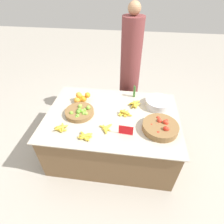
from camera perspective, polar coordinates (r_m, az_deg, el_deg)
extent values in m
plane|color=#ADA599|center=(2.56, 0.00, -11.82)|extent=(12.00, 12.00, 0.00)
cube|color=brown|center=(2.33, 0.00, -7.07)|extent=(1.53, 1.06, 0.62)
cube|color=#BCB29E|center=(2.10, 0.00, -1.17)|extent=(1.59, 1.10, 0.01)
cylinder|color=olive|center=(2.14, -10.55, -0.05)|extent=(0.34, 0.34, 0.05)
sphere|color=#7AB238|center=(2.05, -11.48, -1.79)|extent=(0.05, 0.05, 0.05)
sphere|color=#6BA333|center=(2.09, -10.92, 0.03)|extent=(0.05, 0.05, 0.05)
sphere|color=#89BC42|center=(2.12, -7.72, 1.47)|extent=(0.05, 0.05, 0.05)
sphere|color=#7AB238|center=(2.13, -10.63, 0.79)|extent=(0.04, 0.04, 0.04)
sphere|color=#89BC42|center=(2.17, -10.36, 1.88)|extent=(0.05, 0.05, 0.05)
sphere|color=#6BA333|center=(2.11, -9.12, -0.16)|extent=(0.04, 0.04, 0.04)
sphere|color=#7AB238|center=(2.09, -9.72, 0.33)|extent=(0.05, 0.05, 0.05)
sphere|color=#89BC42|center=(2.06, -8.47, -0.48)|extent=(0.05, 0.05, 0.05)
sphere|color=#6BA333|center=(2.10, -10.59, 0.77)|extent=(0.05, 0.05, 0.05)
sphere|color=#6BA333|center=(2.05, -11.16, -1.26)|extent=(0.05, 0.05, 0.05)
sphere|color=#7AB238|center=(2.10, -13.12, -0.31)|extent=(0.05, 0.05, 0.05)
sphere|color=#7AB238|center=(2.11, -8.92, 0.67)|extent=(0.04, 0.04, 0.04)
sphere|color=#89BC42|center=(2.07, -9.16, -0.51)|extent=(0.05, 0.05, 0.05)
cylinder|color=olive|center=(1.97, 15.46, -4.83)|extent=(0.39, 0.39, 0.08)
sphere|color=red|center=(1.97, 15.26, -2.75)|extent=(0.05, 0.05, 0.05)
sphere|color=red|center=(1.87, 14.80, -6.71)|extent=(0.05, 0.05, 0.05)
sphere|color=red|center=(1.90, 17.66, -5.33)|extent=(0.04, 0.04, 0.04)
sphere|color=red|center=(1.96, 16.99, -3.10)|extent=(0.05, 0.05, 0.05)
sphere|color=red|center=(2.02, 14.97, -3.54)|extent=(0.04, 0.04, 0.04)
sphere|color=red|center=(2.03, 14.82, -1.99)|extent=(0.05, 0.05, 0.05)
sphere|color=red|center=(2.02, 17.41, -2.81)|extent=(0.04, 0.04, 0.04)
sphere|color=red|center=(1.98, 17.26, -3.58)|extent=(0.05, 0.05, 0.05)
sphere|color=red|center=(1.96, 14.38, -3.89)|extent=(0.04, 0.04, 0.04)
sphere|color=red|center=(1.89, 17.09, -5.17)|extent=(0.05, 0.05, 0.05)
sphere|color=red|center=(1.89, 16.82, -7.31)|extent=(0.05, 0.05, 0.05)
sphere|color=red|center=(1.93, 12.70, -4.25)|extent=(0.04, 0.04, 0.04)
sphere|color=orange|center=(2.34, -10.19, 4.17)|extent=(0.06, 0.06, 0.06)
sphere|color=orange|center=(2.33, -9.90, 4.11)|extent=(0.07, 0.07, 0.07)
sphere|color=orange|center=(2.33, -9.28, 4.26)|extent=(0.08, 0.08, 0.08)
sphere|color=orange|center=(2.32, -11.38, 3.79)|extent=(0.08, 0.08, 0.08)
sphere|color=orange|center=(2.35, -9.93, 4.53)|extent=(0.08, 0.08, 0.08)
sphere|color=orange|center=(2.30, -7.98, 5.47)|extent=(0.07, 0.07, 0.07)
sphere|color=orange|center=(2.31, -10.79, 5.45)|extent=(0.08, 0.08, 0.08)
cylinder|color=silver|center=(2.29, 14.83, 2.87)|extent=(0.32, 0.32, 0.09)
cube|color=red|center=(1.84, 4.54, -5.96)|extent=(0.15, 0.02, 0.12)
cylinder|color=#428438|center=(2.38, 7.31, 6.62)|extent=(0.01, 0.01, 0.16)
cylinder|color=#428438|center=(2.38, 7.32, 6.62)|extent=(0.01, 0.01, 0.16)
cylinder|color=#4C8E42|center=(2.38, 7.11, 6.67)|extent=(0.01, 0.01, 0.16)
cylinder|color=#428438|center=(2.38, 7.36, 6.56)|extent=(0.01, 0.01, 0.16)
cylinder|color=#4C8E42|center=(2.37, 7.54, 6.49)|extent=(0.01, 0.01, 0.16)
cylinder|color=#428438|center=(2.40, 7.16, 6.88)|extent=(0.01, 0.01, 0.16)
ellipsoid|color=gold|center=(2.09, 4.71, -0.91)|extent=(0.14, 0.04, 0.03)
ellipsoid|color=gold|center=(2.12, 3.26, -0.06)|extent=(0.10, 0.14, 0.03)
ellipsoid|color=gold|center=(2.11, 3.92, -0.39)|extent=(0.12, 0.14, 0.03)
ellipsoid|color=gold|center=(2.11, 4.08, -0.46)|extent=(0.04, 0.12, 0.03)
ellipsoid|color=gold|center=(2.11, 4.18, -0.54)|extent=(0.07, 0.12, 0.03)
ellipsoid|color=gold|center=(2.08, 4.15, -0.09)|extent=(0.14, 0.07, 0.03)
ellipsoid|color=gold|center=(2.09, 4.00, -0.04)|extent=(0.11, 0.09, 0.03)
ellipsoid|color=gold|center=(1.85, -8.50, -8.14)|extent=(0.11, 0.12, 0.03)
ellipsoid|color=gold|center=(1.86, -9.18, -7.73)|extent=(0.12, 0.14, 0.03)
ellipsoid|color=gold|center=(1.86, -8.39, -7.81)|extent=(0.13, 0.12, 0.03)
ellipsoid|color=gold|center=(1.85, -8.84, -8.14)|extent=(0.16, 0.06, 0.03)
ellipsoid|color=gold|center=(1.84, -8.86, -7.66)|extent=(0.10, 0.10, 0.03)
ellipsoid|color=gold|center=(1.84, -8.74, -7.64)|extent=(0.14, 0.04, 0.03)
ellipsoid|color=gold|center=(1.92, -2.36, -5.22)|extent=(0.15, 0.09, 0.03)
ellipsoid|color=gold|center=(1.91, -2.47, -5.55)|extent=(0.08, 0.14, 0.03)
ellipsoid|color=gold|center=(1.91, -1.89, -5.78)|extent=(0.04, 0.13, 0.03)
ellipsoid|color=gold|center=(1.93, -1.57, -4.87)|extent=(0.12, 0.12, 0.03)
ellipsoid|color=gold|center=(2.27, 7.40, 2.61)|extent=(0.10, 0.13, 0.03)
ellipsoid|color=gold|center=(2.28, 6.69, 2.91)|extent=(0.12, 0.10, 0.03)
ellipsoid|color=gold|center=(2.24, 7.74, 2.16)|extent=(0.14, 0.13, 0.03)
ellipsoid|color=gold|center=(2.26, 7.79, 2.52)|extent=(0.05, 0.15, 0.04)
ellipsoid|color=gold|center=(2.25, 7.63, 3.15)|extent=(0.13, 0.10, 0.03)
ellipsoid|color=gold|center=(2.22, 7.33, 2.64)|extent=(0.05, 0.14, 0.03)
ellipsoid|color=gold|center=(1.99, -16.80, -5.38)|extent=(0.12, 0.11, 0.04)
ellipsoid|color=gold|center=(1.98, -16.36, -5.56)|extent=(0.14, 0.03, 0.03)
ellipsoid|color=gold|center=(2.01, -16.32, -4.68)|extent=(0.14, 0.07, 0.03)
ellipsoid|color=gold|center=(1.97, -16.23, -4.85)|extent=(0.14, 0.11, 0.03)
ellipsoid|color=gold|center=(1.98, -15.86, -4.69)|extent=(0.07, 0.13, 0.03)
cylinder|color=brown|center=(2.70, 5.83, 12.45)|extent=(0.29, 0.29, 1.55)
sphere|color=#A87A56|center=(2.43, 7.36, 30.62)|extent=(0.16, 0.16, 0.16)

